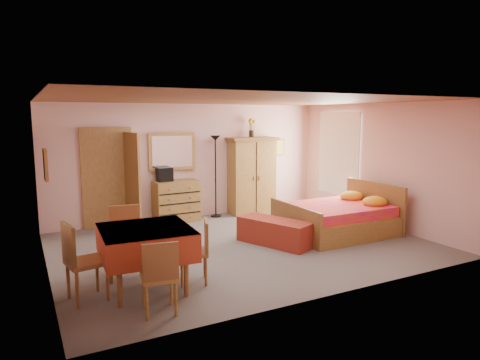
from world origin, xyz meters
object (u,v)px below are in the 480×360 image
wall_mirror (172,151)px  chair_west (87,261)px  chest_of_drawers (176,201)px  bed (336,210)px  chair_south (159,276)px  chair_east (193,252)px  stereo (165,174)px  wardrobe (252,176)px  sunflower_vase (252,128)px  dining_table (147,259)px  floor_lamp (216,177)px  chair_north (127,240)px  bench (275,232)px

wall_mirror → chair_west: (-2.36, -3.61, -1.04)m
chest_of_drawers → bed: size_ratio=0.47×
chair_south → chair_east: chair_south is taller
stereo → chair_east: bearing=-101.5°
chair_west → wardrobe: bearing=118.3°
chest_of_drawers → wardrobe: 1.95m
sunflower_vase → bed: size_ratio=0.21×
dining_table → chair_south: chair_south is taller
floor_lamp → dining_table: size_ratio=1.63×
sunflower_vase → chair_west: (-4.32, -3.49, -1.54)m
sunflower_vase → bed: sunflower_vase is taller
stereo → wardrobe: (2.14, -0.07, -0.15)m
dining_table → chair_north: 0.79m
bench → chair_south: 3.18m
chair_south → chair_north: size_ratio=0.92×
bench → dining_table: (-2.63, -0.96, 0.19)m
bench → chair_north: chair_north is taller
stereo → chair_east: size_ratio=0.36×
wall_mirror → wardrobe: (1.90, -0.23, -0.63)m
wardrobe → floor_lamp: bearing=179.1°
dining_table → chair_east: (0.65, -0.05, 0.02)m
wall_mirror → sunflower_vase: bearing=-1.6°
floor_lamp → chair_south: size_ratio=2.08×
dining_table → chair_west: (-0.75, 0.03, 0.08)m
stereo → dining_table: 3.79m
bench → dining_table: dining_table is taller
wall_mirror → chair_north: (-1.69, -2.86, -1.06)m
dining_table → bed: bearing=13.8°
chair_south → sunflower_vase: bearing=59.1°
chair_north → chair_east: (0.73, -0.83, -0.05)m
wardrobe → dining_table: bearing=-133.4°
wardrobe → bench: wardrobe is taller
stereo → chair_south: size_ratio=0.36×
wall_mirror → floor_lamp: wall_mirror is taller
floor_lamp → chair_west: bearing=-134.2°
bed → chair_south: 4.50m
sunflower_vase → chair_east: sunflower_vase is taller
wall_mirror → chair_south: 4.81m
stereo → wall_mirror: bearing=34.8°
chair_west → chair_east: (1.41, -0.08, -0.06)m
stereo → floor_lamp: (1.21, -0.01, -0.12)m
bench → chair_south: size_ratio=1.53×
sunflower_vase → chair_south: 5.81m
sunflower_vase → wall_mirror: bearing=176.7°
dining_table → chair_east: size_ratio=1.31×
floor_lamp → bed: bearing=-58.2°
sunflower_vase → bed: (0.54, -2.51, -1.57)m
bench → chair_north: bearing=-176.1°
wall_mirror → dining_table: bearing=-112.1°
dining_table → chair_east: bearing=-4.1°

